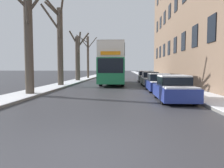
% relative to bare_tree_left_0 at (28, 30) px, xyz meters
% --- Properties ---
extents(ground_plane, '(320.00, 320.00, 0.00)m').
position_rel_bare_tree_left_0_xyz_m(ground_plane, '(5.27, -9.21, -4.22)').
color(ground_plane, '#38383D').
extents(sidewalk_left, '(2.09, 130.00, 0.16)m').
position_rel_bare_tree_left_0_xyz_m(sidewalk_left, '(-0.35, 43.79, -4.14)').
color(sidewalk_left, slate).
rests_on(sidewalk_left, ground).
extents(sidewalk_right, '(2.09, 130.00, 0.16)m').
position_rel_bare_tree_left_0_xyz_m(sidewalk_right, '(10.90, 43.79, -4.14)').
color(sidewalk_right, slate).
rests_on(sidewalk_right, ground).
extents(terrace_facade_right, '(9.10, 35.61, 17.46)m').
position_rel_bare_tree_left_0_xyz_m(terrace_facade_right, '(16.44, 11.83, 4.51)').
color(terrace_facade_right, '#7A604C').
rests_on(terrace_facade_right, ground).
extents(bare_tree_left_0, '(3.36, 3.75, 8.38)m').
position_rel_bare_tree_left_0_xyz_m(bare_tree_left_0, '(0.00, 0.00, 0.00)').
color(bare_tree_left_0, '#4C4238').
rests_on(bare_tree_left_0, ground).
extents(bare_tree_left_1, '(2.71, 2.58, 8.85)m').
position_rel_bare_tree_left_0_xyz_m(bare_tree_left_1, '(-0.18, 7.28, 0.14)').
color(bare_tree_left_1, '#4C4238').
rests_on(bare_tree_left_1, ground).
extents(bare_tree_left_2, '(2.85, 1.86, 6.82)m').
position_rel_bare_tree_left_0_xyz_m(bare_tree_left_2, '(-0.18, 15.68, -0.87)').
color(bare_tree_left_2, '#4C4238').
rests_on(bare_tree_left_2, ground).
extents(bare_tree_left_3, '(3.45, 2.42, 7.40)m').
position_rel_bare_tree_left_0_xyz_m(bare_tree_left_3, '(-0.14, 23.65, -0.28)').
color(bare_tree_left_3, '#4C4238').
rests_on(bare_tree_left_3, ground).
extents(double_decker_bus, '(2.57, 10.51, 4.34)m').
position_rel_bare_tree_left_0_xyz_m(double_decker_bus, '(4.88, 10.98, -1.77)').
color(double_decker_bus, '#1E7A47').
rests_on(double_decker_bus, ground).
extents(parked_car_0, '(1.77, 3.96, 1.42)m').
position_rel_bare_tree_left_0_xyz_m(parked_car_0, '(8.81, -1.73, -3.57)').
color(parked_car_0, navy).
rests_on(parked_car_0, ground).
extents(parked_car_1, '(1.78, 4.12, 1.38)m').
position_rel_bare_tree_left_0_xyz_m(parked_car_1, '(8.81, 3.49, -3.58)').
color(parked_car_1, navy).
rests_on(parked_car_1, ground).
extents(parked_car_2, '(1.75, 4.36, 1.43)m').
position_rel_bare_tree_left_0_xyz_m(parked_car_2, '(8.81, 9.20, -3.56)').
color(parked_car_2, slate).
rests_on(parked_car_2, ground).
extents(parked_car_3, '(1.73, 4.18, 1.45)m').
position_rel_bare_tree_left_0_xyz_m(parked_car_3, '(8.81, 15.28, -3.56)').
color(parked_car_3, '#474C56').
rests_on(parked_car_3, ground).
extents(pedestrian_left_sidewalk, '(0.36, 0.36, 1.66)m').
position_rel_bare_tree_left_0_xyz_m(pedestrian_left_sidewalk, '(-0.36, 0.58, -3.31)').
color(pedestrian_left_sidewalk, '#4C4742').
rests_on(pedestrian_left_sidewalk, ground).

